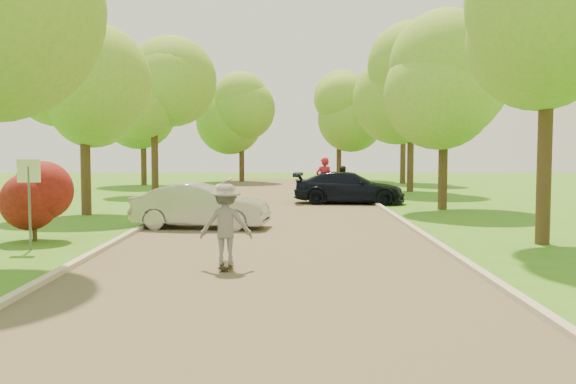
{
  "coord_description": "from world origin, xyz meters",
  "views": [
    {
      "loc": [
        0.39,
        -11.15,
        2.47
      ],
      "look_at": [
        0.34,
        5.38,
        1.3
      ],
      "focal_mm": 40.0,
      "sensor_mm": 36.0,
      "label": 1
    }
  ],
  "objects_px": {
    "dark_sedan": "(349,188)",
    "person_olive": "(342,184)",
    "silver_sedan": "(201,206)",
    "skateboarder": "(226,224)",
    "street_sign": "(29,185)",
    "person_striped": "(324,180)",
    "longboard": "(226,265)"
  },
  "relations": [
    {
      "from": "dark_sedan",
      "to": "person_olive",
      "type": "bearing_deg",
      "value": 20.65
    },
    {
      "from": "silver_sedan",
      "to": "dark_sedan",
      "type": "height_order",
      "value": "dark_sedan"
    },
    {
      "from": "dark_sedan",
      "to": "skateboarder",
      "type": "xyz_separation_m",
      "value": [
        -3.85,
        -14.94,
        0.22
      ]
    },
    {
      "from": "person_olive",
      "to": "skateboarder",
      "type": "bearing_deg",
      "value": 47.15
    },
    {
      "from": "dark_sedan",
      "to": "person_olive",
      "type": "distance_m",
      "value": 0.96
    },
    {
      "from": "skateboarder",
      "to": "street_sign",
      "type": "bearing_deg",
      "value": -26.03
    },
    {
      "from": "skateboarder",
      "to": "person_olive",
      "type": "distance_m",
      "value": 16.27
    },
    {
      "from": "skateboarder",
      "to": "person_striped",
      "type": "height_order",
      "value": "person_striped"
    },
    {
      "from": "street_sign",
      "to": "skateboarder",
      "type": "xyz_separation_m",
      "value": [
        4.91,
        -2.39,
        -0.65
      ]
    },
    {
      "from": "street_sign",
      "to": "dark_sedan",
      "type": "relative_size",
      "value": 0.45
    },
    {
      "from": "skateboarder",
      "to": "dark_sedan",
      "type": "bearing_deg",
      "value": -104.51
    },
    {
      "from": "person_olive",
      "to": "street_sign",
      "type": "bearing_deg",
      "value": 27.66
    },
    {
      "from": "skateboarder",
      "to": "person_striped",
      "type": "xyz_separation_m",
      "value": [
        2.78,
        15.31,
        0.09
      ]
    },
    {
      "from": "skateboarder",
      "to": "person_olive",
      "type": "xyz_separation_m",
      "value": [
        3.61,
        15.86,
        -0.11
      ]
    },
    {
      "from": "silver_sedan",
      "to": "person_olive",
      "type": "relative_size",
      "value": 2.54
    },
    {
      "from": "skateboarder",
      "to": "person_striped",
      "type": "relative_size",
      "value": 0.81
    },
    {
      "from": "street_sign",
      "to": "person_striped",
      "type": "xyz_separation_m",
      "value": [
        7.69,
        12.92,
        -0.56
      ]
    },
    {
      "from": "street_sign",
      "to": "person_striped",
      "type": "distance_m",
      "value": 15.04
    },
    {
      "from": "person_striped",
      "to": "person_olive",
      "type": "relative_size",
      "value": 1.24
    },
    {
      "from": "dark_sedan",
      "to": "person_striped",
      "type": "distance_m",
      "value": 1.16
    },
    {
      "from": "silver_sedan",
      "to": "person_striped",
      "type": "distance_m",
      "value": 9.75
    },
    {
      "from": "street_sign",
      "to": "person_striped",
      "type": "bearing_deg",
      "value": 59.22
    },
    {
      "from": "street_sign",
      "to": "person_striped",
      "type": "relative_size",
      "value": 1.08
    },
    {
      "from": "person_striped",
      "to": "person_olive",
      "type": "xyz_separation_m",
      "value": [
        0.82,
        0.56,
        -0.2
      ]
    },
    {
      "from": "dark_sedan",
      "to": "person_olive",
      "type": "relative_size",
      "value": 2.96
    },
    {
      "from": "street_sign",
      "to": "silver_sedan",
      "type": "xyz_separation_m",
      "value": [
        3.5,
        4.12,
        -0.89
      ]
    },
    {
      "from": "longboard",
      "to": "person_olive",
      "type": "relative_size",
      "value": 0.51
    },
    {
      "from": "dark_sedan",
      "to": "skateboarder",
      "type": "bearing_deg",
      "value": 171.57
    },
    {
      "from": "longboard",
      "to": "skateboarder",
      "type": "distance_m",
      "value": 0.83
    },
    {
      "from": "dark_sedan",
      "to": "skateboarder",
      "type": "relative_size",
      "value": 2.94
    },
    {
      "from": "silver_sedan",
      "to": "longboard",
      "type": "height_order",
      "value": "silver_sedan"
    },
    {
      "from": "silver_sedan",
      "to": "street_sign",
      "type": "bearing_deg",
      "value": 146.35
    }
  ]
}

